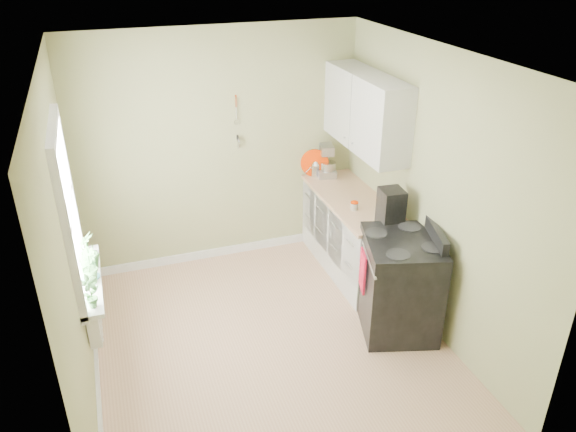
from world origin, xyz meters
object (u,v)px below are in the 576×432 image
object	(u,v)px
stove	(400,284)
stand_mixer	(326,160)
coffee_maker	(391,209)
kettle	(315,169)

from	to	relation	value
stove	stand_mixer	bearing A→B (deg)	90.47
stove	coffee_maker	size ratio (longest dim) A/B	2.86
kettle	stove	bearing A→B (deg)	-85.22
stove	stand_mixer	world-z (taller)	stand_mixer
stand_mixer	kettle	bearing A→B (deg)	-171.22
stand_mixer	kettle	world-z (taller)	stand_mixer
stand_mixer	coffee_maker	world-z (taller)	stand_mixer
stove	kettle	bearing A→B (deg)	94.78
stove	stand_mixer	size ratio (longest dim) A/B	2.59
stand_mixer	coffee_maker	distance (m)	1.44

